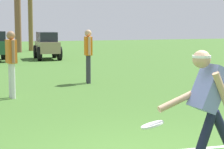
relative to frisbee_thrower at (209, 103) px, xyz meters
name	(u,v)px	position (x,y,z in m)	size (l,w,h in m)	color
frisbee_thrower	(209,103)	(0.00, 0.00, 0.00)	(1.10, 0.46, 1.41)	#191E38
frisbee_in_flight	(152,125)	(-0.64, 0.20, -0.25)	(0.37, 0.37, 0.10)	white
teammate_near_sideline	(11,58)	(-1.30, 5.95, 0.14)	(0.22, 0.50, 1.56)	silver
teammate_midfield	(88,51)	(1.21, 7.76, 0.14)	(0.26, 0.50, 1.56)	#33333D
parked_car_slot_d	(47,45)	(2.28, 17.05, -0.07)	(1.39, 2.49, 1.34)	#998466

